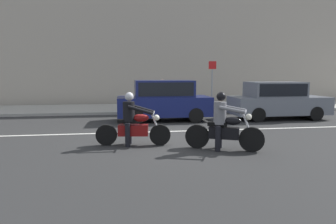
# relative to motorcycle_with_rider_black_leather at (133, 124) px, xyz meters

# --- Properties ---
(ground_plane) EXTENTS (80.00, 80.00, 0.00)m
(ground_plane) POSITION_rel_motorcycle_with_rider_black_leather_xyz_m (1.10, 1.04, -0.63)
(ground_plane) COLOR #292929
(sidewalk_slab) EXTENTS (40.00, 4.40, 0.14)m
(sidewalk_slab) POSITION_rel_motorcycle_with_rider_black_leather_xyz_m (1.10, 9.04, -0.56)
(sidewalk_slab) COLOR #99968E
(sidewalk_slab) RESTS_ON ground_plane
(building_facade) EXTENTS (40.00, 1.40, 14.08)m
(building_facade) POSITION_rel_motorcycle_with_rider_black_leather_xyz_m (1.10, 12.44, 6.40)
(building_facade) COLOR #A89E8E
(building_facade) RESTS_ON ground_plane
(lane_marking_stripe) EXTENTS (18.00, 0.14, 0.01)m
(lane_marking_stripe) POSITION_rel_motorcycle_with_rider_black_leather_xyz_m (1.80, 1.94, -0.63)
(lane_marking_stripe) COLOR silver
(lane_marking_stripe) RESTS_ON ground_plane
(motorcycle_with_rider_black_leather) EXTENTS (2.17, 0.73, 1.55)m
(motorcycle_with_rider_black_leather) POSITION_rel_motorcycle_with_rider_black_leather_xyz_m (0.00, 0.00, 0.00)
(motorcycle_with_rider_black_leather) COLOR black
(motorcycle_with_rider_black_leather) RESTS_ON ground_plane
(motorcycle_with_rider_gray) EXTENTS (2.00, 1.05, 1.59)m
(motorcycle_with_rider_gray) POSITION_rel_motorcycle_with_rider_black_leather_xyz_m (2.44, -0.90, 0.02)
(motorcycle_with_rider_gray) COLOR black
(motorcycle_with_rider_gray) RESTS_ON ground_plane
(parked_hatchback_navy) EXTENTS (4.10, 1.76, 1.80)m
(parked_hatchback_navy) POSITION_rel_motorcycle_with_rider_black_leather_xyz_m (1.52, 4.51, 0.30)
(parked_hatchback_navy) COLOR #11194C
(parked_hatchback_navy) RESTS_ON ground_plane
(parked_sedan_slate_gray) EXTENTS (4.42, 1.82, 1.72)m
(parked_sedan_slate_gray) POSITION_rel_motorcycle_with_rider_black_leather_xyz_m (6.79, 4.30, 0.25)
(parked_sedan_slate_gray) COLOR slate
(parked_sedan_slate_gray) RESTS_ON ground_plane
(street_sign_post) EXTENTS (0.44, 0.08, 2.70)m
(street_sign_post) POSITION_rel_motorcycle_with_rider_black_leather_xyz_m (4.80, 8.07, 1.13)
(street_sign_post) COLOR gray
(street_sign_post) RESTS_ON sidewalk_slab
(pedestrian_bystander) EXTENTS (0.34, 0.34, 1.66)m
(pedestrian_bystander) POSITION_rel_motorcycle_with_rider_black_leather_xyz_m (2.03, 8.89, 0.47)
(pedestrian_bystander) COLOR black
(pedestrian_bystander) RESTS_ON sidewalk_slab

